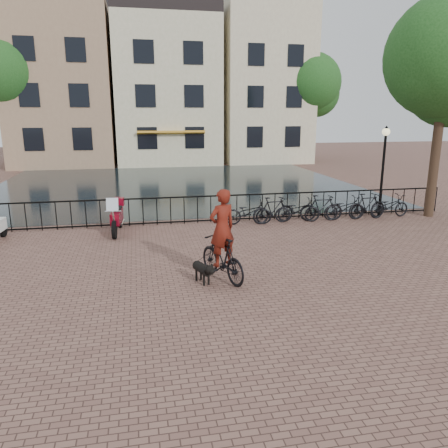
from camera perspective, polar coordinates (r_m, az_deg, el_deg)
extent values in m
plane|color=brown|center=(8.97, 3.86, -12.15)|extent=(100.00, 100.00, 0.00)
plane|color=black|center=(25.45, -6.38, 5.17)|extent=(20.00, 20.00, 0.00)
cube|color=black|center=(16.17, -3.50, 3.60)|extent=(20.00, 0.05, 0.05)
cube|color=black|center=(16.36, -3.45, 0.43)|extent=(20.00, 0.05, 0.05)
cube|color=#947356|center=(38.17, -20.25, 16.46)|extent=(7.50, 9.00, 12.00)
cube|color=#C3BF93|center=(37.86, -7.64, 16.45)|extent=(8.00, 9.00, 11.00)
cube|color=black|center=(38.55, -7.96, 25.24)|extent=(8.00, 9.00, 0.80)
cube|color=orange|center=(33.18, -6.90, 11.78)|extent=(5.00, 0.60, 0.15)
cube|color=beige|center=(39.28, 4.62, 17.53)|extent=(7.00, 9.00, 12.50)
cube|color=black|center=(40.22, 4.83, 27.03)|extent=(7.00, 9.00, 0.80)
cylinder|color=black|center=(35.86, -26.20, 11.52)|extent=(0.36, 0.36, 6.30)
sphere|color=#1A4617|center=(35.95, -26.85, 17.22)|extent=(5.04, 5.04, 5.04)
cylinder|color=black|center=(18.88, 26.01, 9.25)|extent=(0.36, 0.36, 5.60)
sphere|color=#1A4617|center=(18.95, 27.11, 18.90)|extent=(4.48, 4.48, 4.48)
cylinder|color=black|center=(37.53, 11.07, 12.47)|extent=(0.36, 0.36, 5.95)
sphere|color=#1A4617|center=(37.59, 11.33, 17.66)|extent=(4.76, 4.76, 4.76)
cylinder|color=black|center=(18.13, 19.95, 5.86)|extent=(0.10, 0.10, 3.20)
sphere|color=beige|center=(17.98, 20.42, 11.21)|extent=(0.30, 0.30, 0.30)
imported|color=black|center=(10.67, -0.24, -4.34)|extent=(1.23, 2.00, 1.16)
imported|color=#63190E|center=(10.42, -0.24, 0.49)|extent=(0.97, 0.82, 2.27)
imported|color=black|center=(16.04, 3.21, 1.52)|extent=(1.78, 0.80, 0.90)
imported|color=black|center=(16.29, 6.45, 1.83)|extent=(1.72, 0.75, 1.00)
imported|color=black|center=(16.62, 9.57, 1.79)|extent=(1.77, 0.77, 0.90)
imported|color=black|center=(16.96, 12.58, 2.07)|extent=(1.70, 0.60, 1.00)
imported|color=black|center=(17.38, 15.44, 2.01)|extent=(1.74, 0.68, 0.90)
imported|color=black|center=(17.81, 18.19, 2.26)|extent=(1.71, 0.69, 1.00)
imported|color=black|center=(18.30, 20.77, 2.20)|extent=(1.77, 0.78, 0.90)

